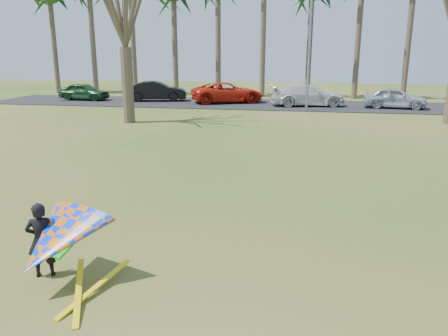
% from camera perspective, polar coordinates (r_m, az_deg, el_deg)
% --- Properties ---
extents(ground, '(100.00, 100.00, 0.00)m').
position_cam_1_polar(ground, '(9.65, -2.23, -9.38)').
color(ground, '#234910').
rests_on(ground, ground).
extents(parking_strip, '(46.00, 7.00, 0.06)m').
position_cam_1_polar(parking_strip, '(33.85, 7.30, 8.20)').
color(parking_strip, black).
rests_on(parking_strip, ground).
extents(streetlight, '(2.28, 0.18, 8.00)m').
position_cam_1_polar(streetlight, '(30.56, 11.42, 15.64)').
color(streetlight, gray).
rests_on(streetlight, ground).
extents(car_0, '(4.17, 1.83, 1.40)m').
position_cam_1_polar(car_0, '(38.35, -17.80, 9.50)').
color(car_0, '#1A4221').
rests_on(car_0, parking_strip).
extents(car_1, '(5.06, 2.80, 1.58)m').
position_cam_1_polar(car_1, '(36.26, -8.81, 9.89)').
color(car_1, black).
rests_on(car_1, parking_strip).
extents(car_2, '(6.20, 4.68, 1.56)m').
position_cam_1_polar(car_2, '(34.66, 0.49, 9.82)').
color(car_2, red).
rests_on(car_2, parking_strip).
extents(car_3, '(5.70, 3.12, 1.56)m').
position_cam_1_polar(car_3, '(33.14, 10.88, 9.32)').
color(car_3, silver).
rests_on(car_3, parking_strip).
extents(car_4, '(4.48, 2.30, 1.46)m').
position_cam_1_polar(car_4, '(33.47, 21.41, 8.53)').
color(car_4, '#AAAEB9').
rests_on(car_4, parking_strip).
extents(kite_flyer, '(2.13, 2.39, 2.02)m').
position_cam_1_polar(kite_flyer, '(8.15, -21.24, -8.78)').
color(kite_flyer, black).
rests_on(kite_flyer, ground).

